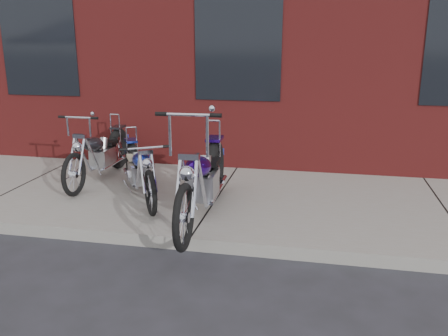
# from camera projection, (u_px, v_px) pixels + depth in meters

# --- Properties ---
(ground) EXTENTS (120.00, 120.00, 0.00)m
(ground) POSITION_uv_depth(u_px,v_px,m) (190.00, 251.00, 5.27)
(ground) COLOR #27282B
(ground) RESTS_ON ground
(sidewalk) EXTENTS (22.00, 3.00, 0.15)m
(sidewalk) POSITION_uv_depth(u_px,v_px,m) (218.00, 201.00, 6.67)
(sidewalk) COLOR gray
(sidewalk) RESTS_ON ground
(chopper_purple) EXTENTS (0.61, 2.50, 1.40)m
(chopper_purple) POSITION_uv_depth(u_px,v_px,m) (203.00, 182.00, 5.74)
(chopper_purple) COLOR black
(chopper_purple) RESTS_ON sidewalk
(chopper_blue) EXTENTS (1.13, 1.78, 0.88)m
(chopper_blue) POSITION_uv_depth(u_px,v_px,m) (140.00, 171.00, 6.52)
(chopper_blue) COLOR black
(chopper_blue) RESTS_ON sidewalk
(chopper_third) EXTENTS (0.52, 2.14, 1.09)m
(chopper_third) POSITION_uv_depth(u_px,v_px,m) (100.00, 155.00, 7.31)
(chopper_third) COLOR black
(chopper_third) RESTS_ON sidewalk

